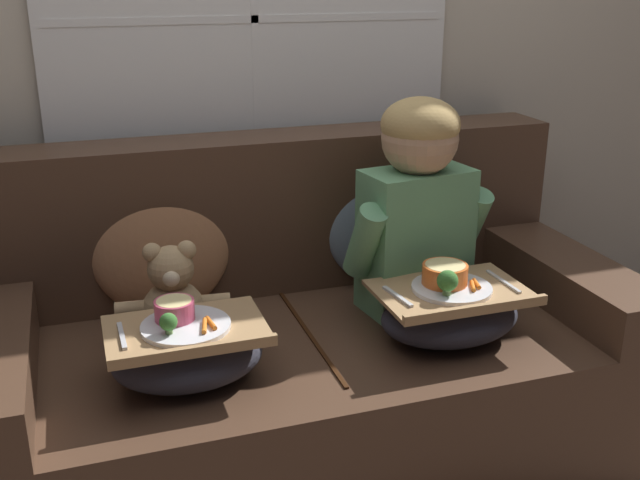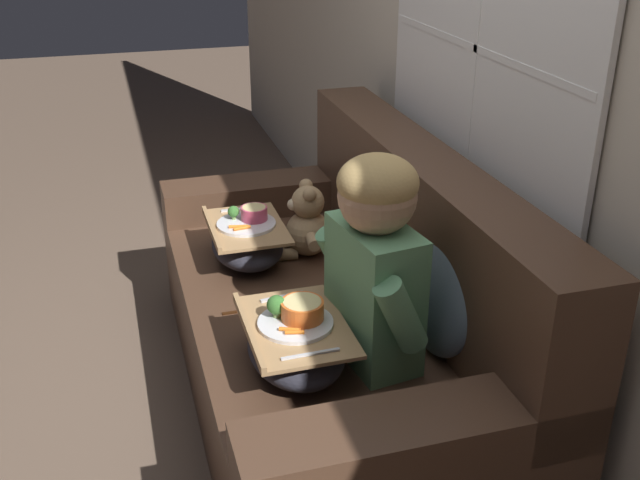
{
  "view_description": "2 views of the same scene",
  "coord_description": "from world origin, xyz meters",
  "px_view_note": "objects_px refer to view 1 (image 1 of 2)",
  "views": [
    {
      "loc": [
        -0.59,
        -1.91,
        1.46
      ],
      "look_at": [
        0.06,
        0.03,
        0.71
      ],
      "focal_mm": 42.0,
      "sensor_mm": 36.0,
      "label": 1
    },
    {
      "loc": [
        2.21,
        -0.66,
        1.78
      ],
      "look_at": [
        0.09,
        -0.04,
        0.73
      ],
      "focal_mm": 42.0,
      "sensor_mm": 36.0,
      "label": 2
    }
  ],
  "objects_px": {
    "child_figure": "(417,196)",
    "lap_tray_teddy": "(187,352)",
    "teddy_bear": "(173,300)",
    "couch": "(298,351)",
    "throw_pillow_behind_teddy": "(160,245)",
    "throw_pillow_behind_child": "(385,221)",
    "lap_tray_child": "(450,311)"
  },
  "relations": [
    {
      "from": "throw_pillow_behind_teddy",
      "to": "lap_tray_teddy",
      "type": "height_order",
      "value": "throw_pillow_behind_teddy"
    },
    {
      "from": "lap_tray_teddy",
      "to": "throw_pillow_behind_child",
      "type": "bearing_deg",
      "value": 32.61
    },
    {
      "from": "throw_pillow_behind_child",
      "to": "child_figure",
      "type": "xyz_separation_m",
      "value": [
        0.0,
        -0.24,
        0.15
      ]
    },
    {
      "from": "couch",
      "to": "lap_tray_teddy",
      "type": "xyz_separation_m",
      "value": [
        -0.37,
        -0.27,
        0.2
      ]
    },
    {
      "from": "throw_pillow_behind_teddy",
      "to": "child_figure",
      "type": "xyz_separation_m",
      "value": [
        0.75,
        -0.24,
        0.15
      ]
    },
    {
      "from": "couch",
      "to": "lap_tray_teddy",
      "type": "height_order",
      "value": "couch"
    },
    {
      "from": "couch",
      "to": "child_figure",
      "type": "relative_size",
      "value": 2.94
    },
    {
      "from": "throw_pillow_behind_child",
      "to": "throw_pillow_behind_teddy",
      "type": "distance_m",
      "value": 0.75
    },
    {
      "from": "throw_pillow_behind_child",
      "to": "child_figure",
      "type": "relative_size",
      "value": 0.69
    },
    {
      "from": "child_figure",
      "to": "teddy_bear",
      "type": "height_order",
      "value": "child_figure"
    },
    {
      "from": "throw_pillow_behind_child",
      "to": "lap_tray_teddy",
      "type": "relative_size",
      "value": 1.13
    },
    {
      "from": "throw_pillow_behind_teddy",
      "to": "teddy_bear",
      "type": "bearing_deg",
      "value": -90.11
    },
    {
      "from": "throw_pillow_behind_teddy",
      "to": "lap_tray_child",
      "type": "relative_size",
      "value": 1.06
    },
    {
      "from": "lap_tray_teddy",
      "to": "child_figure",
      "type": "bearing_deg",
      "value": 18.02
    },
    {
      "from": "throw_pillow_behind_child",
      "to": "lap_tray_child",
      "type": "distance_m",
      "value": 0.49
    },
    {
      "from": "couch",
      "to": "throw_pillow_behind_child",
      "type": "distance_m",
      "value": 0.54
    },
    {
      "from": "teddy_bear",
      "to": "couch",
      "type": "bearing_deg",
      "value": 4.65
    },
    {
      "from": "child_figure",
      "to": "lap_tray_teddy",
      "type": "distance_m",
      "value": 0.83
    },
    {
      "from": "lap_tray_child",
      "to": "throw_pillow_behind_child",
      "type": "bearing_deg",
      "value": 89.88
    },
    {
      "from": "child_figure",
      "to": "throw_pillow_behind_child",
      "type": "bearing_deg",
      "value": 90.04
    },
    {
      "from": "throw_pillow_behind_child",
      "to": "child_figure",
      "type": "bearing_deg",
      "value": -89.96
    },
    {
      "from": "child_figure",
      "to": "lap_tray_child",
      "type": "distance_m",
      "value": 0.37
    },
    {
      "from": "throw_pillow_behind_child",
      "to": "lap_tray_teddy",
      "type": "bearing_deg",
      "value": -147.39
    },
    {
      "from": "throw_pillow_behind_teddy",
      "to": "teddy_bear",
      "type": "relative_size",
      "value": 1.39
    },
    {
      "from": "throw_pillow_behind_teddy",
      "to": "lap_tray_child",
      "type": "xyz_separation_m",
      "value": [
        0.75,
        -0.48,
        -0.12
      ]
    },
    {
      "from": "throw_pillow_behind_child",
      "to": "lap_tray_teddy",
      "type": "height_order",
      "value": "throw_pillow_behind_child"
    },
    {
      "from": "child_figure",
      "to": "lap_tray_child",
      "type": "bearing_deg",
      "value": -90.28
    },
    {
      "from": "child_figure",
      "to": "lap_tray_teddy",
      "type": "xyz_separation_m",
      "value": [
        -0.75,
        -0.24,
        -0.28
      ]
    },
    {
      "from": "couch",
      "to": "throw_pillow_behind_child",
      "type": "height_order",
      "value": "couch"
    },
    {
      "from": "lap_tray_child",
      "to": "teddy_bear",
      "type": "bearing_deg",
      "value": 162.13
    },
    {
      "from": "teddy_bear",
      "to": "lap_tray_teddy",
      "type": "xyz_separation_m",
      "value": [
        -0.0,
        -0.24,
        -0.04
      ]
    },
    {
      "from": "couch",
      "to": "throw_pillow_behind_teddy",
      "type": "xyz_separation_m",
      "value": [
        -0.37,
        0.21,
        0.32
      ]
    }
  ]
}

